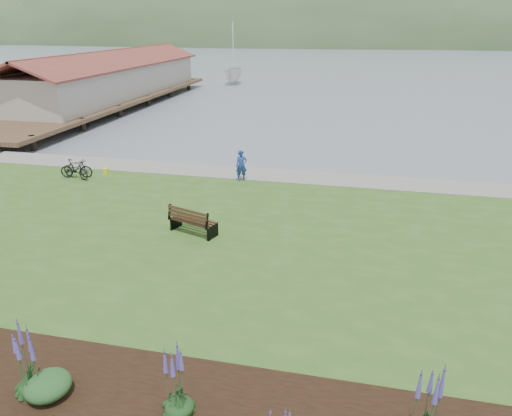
{
  "coord_description": "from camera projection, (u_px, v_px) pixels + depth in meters",
  "views": [
    {
      "loc": [
        4.44,
        -15.94,
        7.99
      ],
      "look_at": [
        0.95,
        0.05,
        1.3
      ],
      "focal_mm": 32.0,
      "sensor_mm": 36.0,
      "label": 1
    }
  ],
  "objects": [
    {
      "name": "sailboat",
      "position": [
        234.0,
        84.0,
        63.47
      ],
      "size": [
        10.76,
        10.91,
        25.5
      ],
      "primitive_type": "imported",
      "rotation": [
        0.0,
        0.0,
        0.12
      ],
      "color": "silver",
      "rests_on": "ground"
    },
    {
      "name": "person",
      "position": [
        241.0,
        163.0,
        23.17
      ],
      "size": [
        0.81,
        0.71,
        1.87
      ],
      "primitive_type": "imported",
      "rotation": [
        0.0,
        0.0,
        0.43
      ],
      "color": "navy",
      "rests_on": "lawn"
    },
    {
      "name": "bicycle_b",
      "position": [
        76.0,
        169.0,
        23.78
      ],
      "size": [
        0.81,
        1.73,
        1.0
      ],
      "primitive_type": "imported",
      "rotation": [
        0.0,
        0.0,
        1.78
      ],
      "color": "black",
      "rests_on": "lawn"
    },
    {
      "name": "shrub_0",
      "position": [
        48.0,
        385.0,
        9.87
      ],
      "size": [
        1.0,
        1.0,
        0.5
      ],
      "primitive_type": "ellipsoid",
      "color": "#1E4C21",
      "rests_on": "garden_bed"
    },
    {
      "name": "pier_pavilion",
      "position": [
        112.0,
        79.0,
        46.15
      ],
      "size": [
        8.0,
        36.0,
        5.4
      ],
      "color": "#4C3826",
      "rests_on": "ground"
    },
    {
      "name": "echium_5",
      "position": [
        28.0,
        362.0,
        9.76
      ],
      "size": [
        0.62,
        0.62,
        1.9
      ],
      "color": "#143815",
      "rests_on": "garden_bed"
    },
    {
      "name": "echium_1",
      "position": [
        428.0,
        408.0,
        8.61
      ],
      "size": [
        0.62,
        0.62,
        1.98
      ],
      "color": "#143815",
      "rests_on": "garden_bed"
    },
    {
      "name": "shoreline_path",
      "position": [
        266.0,
        175.0,
        24.4
      ],
      "size": [
        34.0,
        2.2,
        0.03
      ],
      "primitive_type": "cube",
      "color": "gray",
      "rests_on": "lawn"
    },
    {
      "name": "bicycle_a",
      "position": [
        76.0,
        169.0,
        23.71
      ],
      "size": [
        1.23,
        1.96,
        0.97
      ],
      "primitive_type": "imported",
      "rotation": [
        0.0,
        0.0,
        1.23
      ],
      "color": "black",
      "rests_on": "lawn"
    },
    {
      "name": "lawn",
      "position": [
        218.0,
        255.0,
        16.43
      ],
      "size": [
        34.0,
        20.0,
        0.4
      ],
      "primitive_type": "cube",
      "color": "#325C20",
      "rests_on": "ground"
    },
    {
      "name": "far_hillside",
      "position": [
        405.0,
        45.0,
        168.1
      ],
      "size": [
        580.0,
        80.0,
        38.0
      ],
      "primitive_type": null,
      "color": "#3B5932",
      "rests_on": "ground"
    },
    {
      "name": "ground",
      "position": [
        233.0,
        236.0,
        18.32
      ],
      "size": [
        600.0,
        600.0,
        0.0
      ],
      "primitive_type": "plane",
      "color": "slate",
      "rests_on": "ground"
    },
    {
      "name": "echium_4",
      "position": [
        177.0,
        382.0,
        9.2
      ],
      "size": [
        0.62,
        0.62,
        2.02
      ],
      "color": "#143815",
      "rests_on": "garden_bed"
    },
    {
      "name": "park_bench",
      "position": [
        192.0,
        220.0,
        17.39
      ],
      "size": [
        1.99,
        1.31,
        1.15
      ],
      "rotation": [
        0.0,
        0.0,
        -0.33
      ],
      "color": "#322013",
      "rests_on": "lawn"
    },
    {
      "name": "pannier",
      "position": [
        106.0,
        171.0,
        24.51
      ],
      "size": [
        0.21,
        0.3,
        0.31
      ],
      "primitive_type": "cube",
      "rotation": [
        0.0,
        0.0,
        0.07
      ],
      "color": "yellow",
      "rests_on": "lawn"
    }
  ]
}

